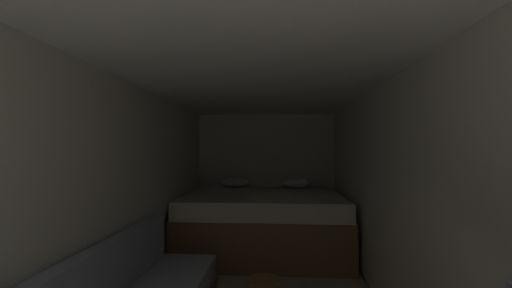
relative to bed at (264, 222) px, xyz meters
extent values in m
cube|color=silver|center=(0.00, 0.92, 0.61)|extent=(2.40, 0.05, 2.05)
cube|color=silver|center=(-1.18, -1.81, 0.61)|extent=(0.05, 5.41, 2.05)
cube|color=silver|center=(1.18, -1.81, 0.61)|extent=(0.05, 5.41, 2.05)
cube|color=white|center=(0.00, -1.81, 1.66)|extent=(2.40, 5.41, 0.05)
cube|color=brown|center=(0.00, -0.01, -0.12)|extent=(2.18, 1.71, 0.59)
cube|color=beige|center=(0.00, -0.01, 0.29)|extent=(2.14, 1.67, 0.23)
ellipsoid|color=white|center=(-0.49, 0.64, 0.49)|extent=(0.46, 0.32, 0.17)
ellipsoid|color=white|center=(0.49, 0.64, 0.49)|extent=(0.46, 0.32, 0.17)
camera|label=1|loc=(0.18, -4.39, 1.01)|focal=21.71mm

